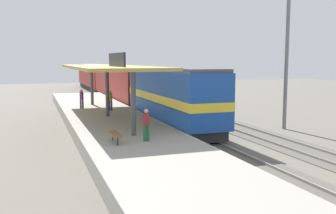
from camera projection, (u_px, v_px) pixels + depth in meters
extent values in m
plane|color=#666056|center=(188.00, 123.00, 31.53)|extent=(120.00, 120.00, 0.00)
cube|color=#565249|center=(165.00, 124.00, 30.87)|extent=(3.20, 110.00, 0.04)
cube|color=gray|center=(156.00, 124.00, 30.63)|extent=(0.10, 110.00, 0.16)
cube|color=gray|center=(173.00, 123.00, 31.10)|extent=(0.10, 110.00, 0.16)
cube|color=#565249|center=(217.00, 121.00, 32.38)|extent=(3.20, 110.00, 0.04)
cube|color=gray|center=(209.00, 121.00, 32.14)|extent=(0.10, 110.00, 0.16)
cube|color=gray|center=(224.00, 120.00, 32.61)|extent=(0.10, 110.00, 0.16)
cube|color=#9E998E|center=(108.00, 122.00, 29.31)|extent=(6.00, 44.00, 0.90)
cylinder|color=#47474C|center=(133.00, 104.00, 21.54)|extent=(0.28, 0.28, 3.60)
cylinder|color=#47474C|center=(107.00, 92.00, 29.04)|extent=(0.28, 0.28, 3.60)
cylinder|color=#47474C|center=(92.00, 86.00, 36.53)|extent=(0.28, 0.28, 3.60)
cube|color=#A38E3D|center=(107.00, 67.00, 28.81)|extent=(5.20, 18.00, 0.20)
cube|color=black|center=(117.00, 60.00, 25.37)|extent=(0.12, 4.80, 0.90)
cylinder|color=#333338|center=(118.00, 141.00, 19.15)|extent=(0.07, 0.07, 0.42)
cylinder|color=#333338|center=(112.00, 136.00, 20.37)|extent=(0.07, 0.07, 0.42)
cube|color=brown|center=(115.00, 134.00, 19.73)|extent=(0.44, 1.70, 0.08)
cube|color=#28282D|center=(171.00, 121.00, 29.42)|extent=(2.60, 13.60, 0.70)
cube|color=#19479E|center=(171.00, 93.00, 29.17)|extent=(2.90, 14.40, 3.50)
cube|color=#47474C|center=(171.00, 69.00, 28.94)|extent=(2.78, 14.11, 0.24)
cube|color=yellow|center=(171.00, 97.00, 29.20)|extent=(2.93, 14.43, 0.56)
cube|color=#28282D|center=(121.00, 99.00, 46.28)|extent=(2.60, 19.20, 0.70)
cube|color=maroon|center=(120.00, 82.00, 46.04)|extent=(2.90, 20.00, 3.30)
cube|color=slate|center=(120.00, 67.00, 45.82)|extent=(2.78, 19.60, 0.24)
cube|color=#28282D|center=(95.00, 87.00, 65.77)|extent=(2.60, 19.20, 0.70)
cube|color=maroon|center=(94.00, 76.00, 65.52)|extent=(2.90, 20.00, 3.30)
cube|color=slate|center=(94.00, 65.00, 65.31)|extent=(2.78, 19.60, 0.24)
cylinder|color=slate|center=(287.00, 55.00, 28.21)|extent=(0.28, 0.28, 11.00)
cylinder|color=navy|center=(109.00, 105.00, 32.48)|extent=(0.16, 0.16, 0.84)
cylinder|color=navy|center=(111.00, 105.00, 32.53)|extent=(0.16, 0.16, 0.84)
cylinder|color=olive|center=(110.00, 97.00, 32.42)|extent=(0.34, 0.34, 0.64)
sphere|color=tan|center=(110.00, 92.00, 32.36)|extent=(0.23, 0.23, 0.23)
cylinder|color=#23603D|center=(145.00, 133.00, 20.09)|extent=(0.16, 0.16, 0.84)
cylinder|color=#23603D|center=(148.00, 133.00, 20.15)|extent=(0.16, 0.16, 0.84)
cylinder|color=maroon|center=(146.00, 119.00, 20.03)|extent=(0.34, 0.34, 0.64)
sphere|color=tan|center=(146.00, 111.00, 19.98)|extent=(0.23, 0.23, 0.23)
cylinder|color=#4C4C51|center=(81.00, 104.00, 33.63)|extent=(0.16, 0.16, 0.84)
cylinder|color=#4C4C51|center=(83.00, 104.00, 33.69)|extent=(0.16, 0.16, 0.84)
cylinder|color=#663375|center=(82.00, 95.00, 33.57)|extent=(0.34, 0.34, 0.64)
sphere|color=tan|center=(81.00, 90.00, 33.52)|extent=(0.23, 0.23, 0.23)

